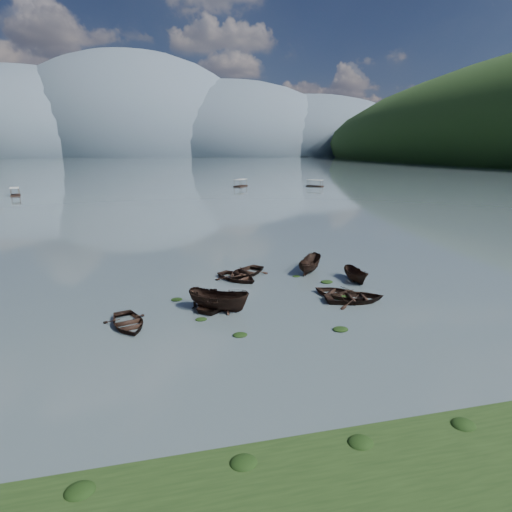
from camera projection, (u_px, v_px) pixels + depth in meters
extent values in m
plane|color=#48555A|center=(294.00, 326.00, 28.27)|extent=(2400.00, 2400.00, 0.00)
cube|color=#1D3213|center=(409.00, 479.00, 15.09)|extent=(60.00, 6.00, 0.50)
ellipsoid|color=#475666|center=(37.00, 156.00, 819.88)|extent=(520.00, 520.00, 280.00)
ellipsoid|color=#475666|center=(138.00, 156.00, 863.03)|extent=(520.00, 520.00, 340.00)
ellipsoid|color=#475666|center=(229.00, 155.00, 906.17)|extent=(520.00, 520.00, 260.00)
ellipsoid|color=#475666|center=(304.00, 155.00, 945.00)|extent=(520.00, 520.00, 220.00)
imported|color=black|center=(128.00, 326.00, 28.20)|extent=(4.17, 5.00, 0.89)
imported|color=black|center=(220.00, 305.00, 32.06)|extent=(5.63, 5.89, 0.99)
imported|color=black|center=(219.00, 310.00, 31.03)|extent=(5.27, 4.25, 1.94)
imported|color=black|center=(339.00, 296.00, 33.98)|extent=(5.37, 5.42, 0.92)
imported|color=black|center=(355.00, 301.00, 32.83)|extent=(5.33, 4.13, 1.02)
imported|color=black|center=(356.00, 281.00, 37.92)|extent=(1.45, 3.84, 1.48)
imported|color=black|center=(237.00, 280.00, 38.25)|extent=(5.16, 5.48, 0.92)
imported|color=black|center=(245.00, 275.00, 39.70)|extent=(5.84, 5.78, 0.99)
imported|color=black|center=(309.00, 271.00, 40.90)|extent=(4.12, 4.67, 1.76)
ellipsoid|color=black|center=(240.00, 336.00, 26.76)|extent=(0.99, 0.81, 0.22)
ellipsoid|color=black|center=(201.00, 320.00, 29.25)|extent=(0.87, 0.70, 0.19)
ellipsoid|color=black|center=(340.00, 330.00, 27.59)|extent=(1.11, 0.88, 0.24)
ellipsoid|color=black|center=(296.00, 276.00, 39.25)|extent=(0.77, 0.65, 0.17)
ellipsoid|color=black|center=(341.00, 298.00, 33.51)|extent=(1.33, 1.06, 0.28)
ellipsoid|color=black|center=(177.00, 300.00, 33.11)|extent=(0.96, 0.78, 0.20)
ellipsoid|color=black|center=(212.00, 300.00, 33.07)|extent=(0.97, 0.81, 0.20)
ellipsoid|color=black|center=(327.00, 283.00, 37.47)|extent=(1.17, 0.93, 0.25)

